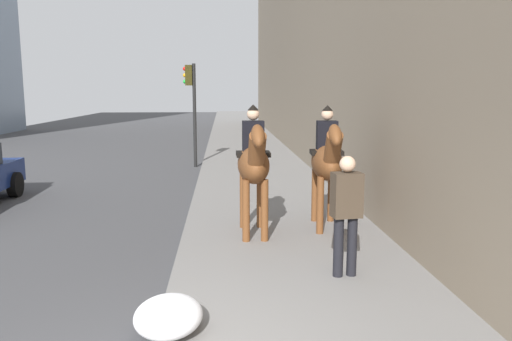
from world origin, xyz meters
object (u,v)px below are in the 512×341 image
at_px(mounted_horse_far, 327,161).
at_px(pedestrian_greeting, 346,208).
at_px(traffic_light_near_curb, 192,98).
at_px(mounted_horse_near, 254,163).

distance_m(mounted_horse_far, pedestrian_greeting, 2.51).
distance_m(pedestrian_greeting, traffic_light_near_curb, 11.61).
relative_size(mounted_horse_near, pedestrian_greeting, 1.37).
height_order(mounted_horse_near, mounted_horse_far, mounted_horse_near).
distance_m(mounted_horse_near, pedestrian_greeting, 2.42).
xyz_separation_m(mounted_horse_far, pedestrian_greeting, (-2.48, 0.24, -0.31)).
xyz_separation_m(mounted_horse_near, traffic_light_near_curb, (9.10, 1.62, 1.01)).
xyz_separation_m(pedestrian_greeting, traffic_light_near_curb, (11.20, 2.77, 1.34)).
relative_size(mounted_horse_far, pedestrian_greeting, 1.36).
distance_m(mounted_horse_near, mounted_horse_far, 1.44).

